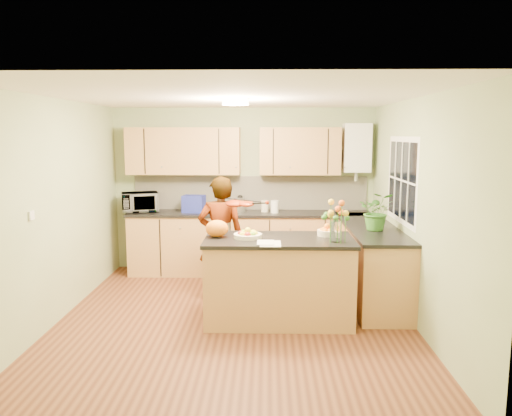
{
  "coord_description": "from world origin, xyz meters",
  "views": [
    {
      "loc": [
        0.37,
        -5.45,
        2.1
      ],
      "look_at": [
        0.23,
        0.5,
        1.22
      ],
      "focal_mm": 35.0,
      "sensor_mm": 36.0,
      "label": 1
    }
  ],
  "objects": [
    {
      "name": "floor",
      "position": [
        0.0,
        0.0,
        0.0
      ],
      "size": [
        4.5,
        4.5,
        0.0
      ],
      "primitive_type": "plane",
      "color": "#522817",
      "rests_on": "ground"
    },
    {
      "name": "ceiling",
      "position": [
        0.0,
        0.0,
        2.5
      ],
      "size": [
        4.0,
        4.5,
        0.02
      ],
      "primitive_type": "cube",
      "color": "white",
      "rests_on": "wall_back"
    },
    {
      "name": "wall_back",
      "position": [
        0.0,
        2.25,
        1.25
      ],
      "size": [
        4.0,
        0.02,
        2.5
      ],
      "primitive_type": "cube",
      "color": "#90A072",
      "rests_on": "floor"
    },
    {
      "name": "wall_front",
      "position": [
        0.0,
        -2.25,
        1.25
      ],
      "size": [
        4.0,
        0.02,
        2.5
      ],
      "primitive_type": "cube",
      "color": "#90A072",
      "rests_on": "floor"
    },
    {
      "name": "wall_left",
      "position": [
        -2.0,
        0.0,
        1.25
      ],
      "size": [
        0.02,
        4.5,
        2.5
      ],
      "primitive_type": "cube",
      "color": "#90A072",
      "rests_on": "floor"
    },
    {
      "name": "wall_right",
      "position": [
        2.0,
        0.0,
        1.25
      ],
      "size": [
        0.02,
        4.5,
        2.5
      ],
      "primitive_type": "cube",
      "color": "#90A072",
      "rests_on": "floor"
    },
    {
      "name": "back_counter",
      "position": [
        0.1,
        1.95,
        0.47
      ],
      "size": [
        3.64,
        0.62,
        0.94
      ],
      "color": "#C17D4D",
      "rests_on": "floor"
    },
    {
      "name": "right_counter",
      "position": [
        1.7,
        0.85,
        0.47
      ],
      "size": [
        0.62,
        2.24,
        0.94
      ],
      "color": "#C17D4D",
      "rests_on": "floor"
    },
    {
      "name": "splashback",
      "position": [
        0.1,
        2.23,
        1.2
      ],
      "size": [
        3.6,
        0.02,
        0.52
      ],
      "primitive_type": "cube",
      "color": "beige",
      "rests_on": "back_counter"
    },
    {
      "name": "upper_cabinets",
      "position": [
        -0.18,
        2.08,
        1.85
      ],
      "size": [
        3.2,
        0.34,
        0.7
      ],
      "color": "#C17D4D",
      "rests_on": "wall_back"
    },
    {
      "name": "boiler",
      "position": [
        1.7,
        2.09,
        1.9
      ],
      "size": [
        0.4,
        0.3,
        0.86
      ],
      "color": "white",
      "rests_on": "wall_back"
    },
    {
      "name": "window_right",
      "position": [
        1.99,
        0.6,
        1.55
      ],
      "size": [
        0.01,
        1.3,
        1.05
      ],
      "color": "white",
      "rests_on": "wall_right"
    },
    {
      "name": "light_switch",
      "position": [
        -1.99,
        -0.6,
        1.3
      ],
      "size": [
        0.02,
        0.09,
        0.09
      ],
      "primitive_type": "cube",
      "color": "white",
      "rests_on": "wall_left"
    },
    {
      "name": "ceiling_lamp",
      "position": [
        0.0,
        0.3,
        2.46
      ],
      "size": [
        0.3,
        0.3,
        0.07
      ],
      "color": "#FFEABF",
      "rests_on": "ceiling"
    },
    {
      "name": "peninsula_island",
      "position": [
        0.5,
        0.01,
        0.48
      ],
      "size": [
        1.66,
        0.85,
        0.95
      ],
      "color": "#C17D4D",
      "rests_on": "floor"
    },
    {
      "name": "fruit_dish",
      "position": [
        0.15,
        0.01,
        1.0
      ],
      "size": [
        0.32,
        0.32,
        0.11
      ],
      "color": "beige",
      "rests_on": "peninsula_island"
    },
    {
      "name": "orange_bowl",
      "position": [
        1.05,
        0.16,
        1.01
      ],
      "size": [
        0.23,
        0.23,
        0.13
      ],
      "color": "beige",
      "rests_on": "peninsula_island"
    },
    {
      "name": "flower_vase",
      "position": [
        1.1,
        -0.17,
        1.28
      ],
      "size": [
        0.27,
        0.27,
        0.5
      ],
      "rotation": [
        0.0,
        0.0,
        -0.23
      ],
      "color": "silver",
      "rests_on": "peninsula_island"
    },
    {
      "name": "orange_bag",
      "position": [
        -0.2,
        0.06,
        1.05
      ],
      "size": [
        0.3,
        0.27,
        0.19
      ],
      "primitive_type": "ellipsoid",
      "rotation": [
        0.0,
        0.0,
        -0.24
      ],
      "color": "orange",
      "rests_on": "peninsula_island"
    },
    {
      "name": "papers",
      "position": [
        0.4,
        -0.29,
        0.96
      ],
      "size": [
        0.22,
        0.3,
        0.01
      ],
      "primitive_type": "cube",
      "color": "white",
      "rests_on": "peninsula_island"
    },
    {
      "name": "violinist",
      "position": [
        -0.22,
        0.75,
        0.79
      ],
      "size": [
        0.61,
        0.42,
        1.58
      ],
      "primitive_type": "imported",
      "rotation": [
        0.0,
        0.0,
        3.22
      ],
      "color": "tan",
      "rests_on": "floor"
    },
    {
      "name": "violin",
      "position": [
        -0.02,
        0.53,
        1.27
      ],
      "size": [
        0.69,
        0.6,
        0.17
      ],
      "primitive_type": null,
      "rotation": [
        0.17,
        0.0,
        -0.61
      ],
      "color": "#531A05",
      "rests_on": "violinist"
    },
    {
      "name": "microwave",
      "position": [
        -1.55,
        1.95,
        1.09
      ],
      "size": [
        0.61,
        0.5,
        0.29
      ],
      "primitive_type": "imported",
      "rotation": [
        0.0,
        0.0,
        0.31
      ],
      "color": "white",
      "rests_on": "back_counter"
    },
    {
      "name": "blue_box",
      "position": [
        -0.74,
        1.94,
        1.07
      ],
      "size": [
        0.35,
        0.28,
        0.25
      ],
      "primitive_type": "cube",
      "rotation": [
        0.0,
        0.0,
        -0.16
      ],
      "color": "navy",
      "rests_on": "back_counter"
    },
    {
      "name": "kettle",
      "position": [
        -0.04,
        1.98,
        1.06
      ],
      "size": [
        0.16,
        0.16,
        0.3
      ],
      "rotation": [
        0.0,
        0.0,
        0.19
      ],
      "color": "#B1B0B5",
      "rests_on": "back_counter"
    },
    {
      "name": "jar_cream",
      "position": [
        0.33,
        1.99,
        1.03
      ],
      "size": [
        0.14,
        0.14,
        0.17
      ],
      "primitive_type": "cylinder",
      "rotation": [
        0.0,
        0.0,
        -0.28
      ],
      "color": "beige",
      "rests_on": "back_counter"
    },
    {
      "name": "jar_white",
      "position": [
        0.47,
        1.91,
        1.03
      ],
      "size": [
        0.14,
        0.14,
        0.18
      ],
      "primitive_type": "cylinder",
      "rotation": [
        0.0,
        0.0,
        -0.18
      ],
      "color": "white",
      "rests_on": "back_counter"
    },
    {
      "name": "potted_plant",
      "position": [
        1.7,
        0.56,
        1.17
      ],
      "size": [
        0.49,
        0.45,
        0.47
      ],
      "primitive_type": "imported",
      "rotation": [
        0.0,
        0.0,
        -0.22
      ],
      "color": "#367426",
      "rests_on": "right_counter"
    }
  ]
}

